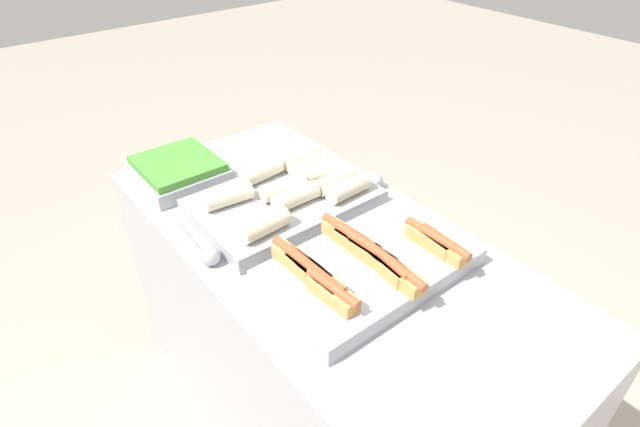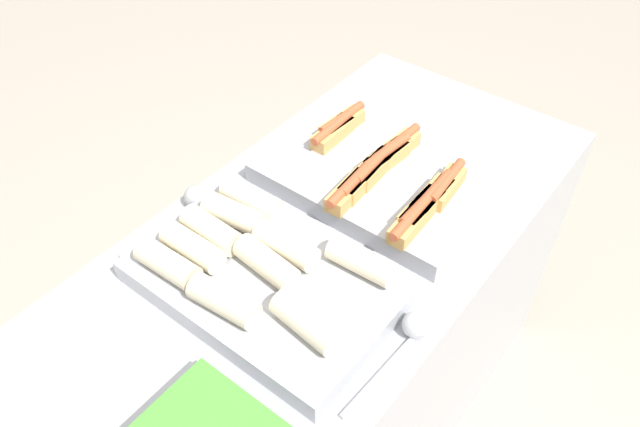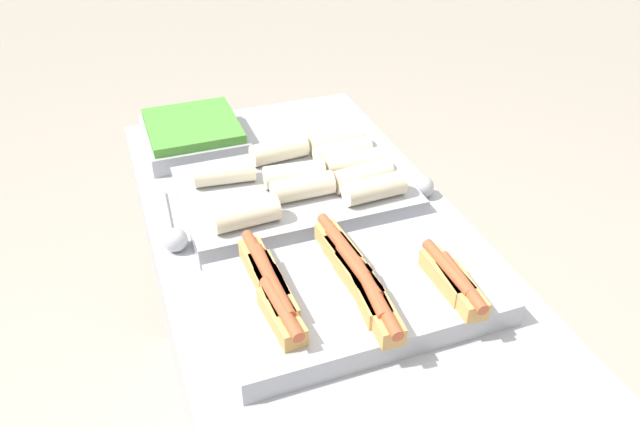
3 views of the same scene
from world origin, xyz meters
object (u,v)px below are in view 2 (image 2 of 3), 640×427
object	(u,v)px
tray_hotdogs	(376,180)
serving_spoon_near	(411,331)
serving_spoon_far	(191,201)
tray_wraps	(262,271)

from	to	relation	value
tray_hotdogs	serving_spoon_near	size ratio (longest dim) A/B	2.06
tray_hotdogs	serving_spoon_far	xyz separation A→B (m)	(-0.31, 0.31, -0.01)
tray_wraps	serving_spoon_far	world-z (taller)	tray_wraps
serving_spoon_near	serving_spoon_far	size ratio (longest dim) A/B	1.04
serving_spoon_far	tray_wraps	bearing A→B (deg)	-103.84
serving_spoon_near	tray_hotdogs	bearing A→B (deg)	43.42
tray_hotdogs	tray_wraps	world-z (taller)	tray_wraps
tray_wraps	serving_spoon_far	size ratio (longest dim) A/B	2.12
tray_hotdogs	serving_spoon_far	size ratio (longest dim) A/B	2.14
tray_hotdogs	tray_wraps	distance (m)	0.38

